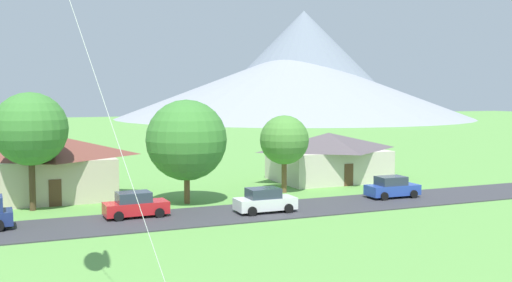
{
  "coord_description": "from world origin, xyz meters",
  "views": [
    {
      "loc": [
        -6.87,
        -9.78,
        8.36
      ],
      "look_at": [
        1.91,
        11.04,
        6.52
      ],
      "focal_mm": 42.01,
      "sensor_mm": 36.0,
      "label": 1
    }
  ],
  "objects": [
    {
      "name": "tree_near_left",
      "position": [
        14.56,
        34.99,
        4.4
      ],
      "size": [
        4.1,
        4.1,
        6.48
      ],
      "color": "brown",
      "rests_on": "ground"
    },
    {
      "name": "road_strip",
      "position": [
        0.0,
        28.24,
        0.04
      ],
      "size": [
        160.0,
        6.14,
        0.08
      ],
      "primitive_type": "cube",
      "color": "#38383D",
      "rests_on": "ground"
    },
    {
      "name": "parked_car_red_east_end",
      "position": [
        1.01,
        29.65,
        0.87
      ],
      "size": [
        4.25,
        2.18,
        1.68
      ],
      "color": "red",
      "rests_on": "road_strip"
    },
    {
      "name": "parked_car_blue_mid_west",
      "position": [
        21.22,
        29.18,
        0.87
      ],
      "size": [
        4.25,
        2.17,
        1.68
      ],
      "color": "#2847A8",
      "rests_on": "road_strip"
    },
    {
      "name": "tree_left_of_center",
      "position": [
        -5.19,
        35.03,
        5.78
      ],
      "size": [
        5.19,
        5.19,
        8.4
      ],
      "color": "#4C3823",
      "rests_on": "ground"
    },
    {
      "name": "parked_car_white_west_end",
      "position": [
        9.61,
        27.76,
        0.87
      ],
      "size": [
        4.22,
        2.11,
        1.68
      ],
      "color": "white",
      "rests_on": "road_strip"
    },
    {
      "name": "mountain_east_ridge",
      "position": [
        88.27,
        173.95,
        18.05
      ],
      "size": [
        71.89,
        71.89,
        36.1
      ],
      "primitive_type": "cone",
      "color": "slate",
      "rests_on": "ground"
    },
    {
      "name": "house_right_center",
      "position": [
        21.39,
        39.58,
        2.36
      ],
      "size": [
        10.73,
        7.92,
        4.56
      ],
      "color": "beige",
      "rests_on": "ground"
    },
    {
      "name": "tree_center",
      "position": [
        5.67,
        33.38,
        4.8
      ],
      "size": [
        6.08,
        6.08,
        7.84
      ],
      "color": "brown",
      "rests_on": "ground"
    },
    {
      "name": "house_leftmost",
      "position": [
        -3.59,
        39.3,
        2.63
      ],
      "size": [
        10.07,
        7.19,
        5.08
      ],
      "color": "beige",
      "rests_on": "ground"
    },
    {
      "name": "mountain_far_west_ridge",
      "position": [
        81.1,
        167.99,
        10.84
      ],
      "size": [
        115.7,
        115.7,
        21.68
      ],
      "primitive_type": "cone",
      "color": "#8E939E",
      "rests_on": "ground"
    }
  ]
}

